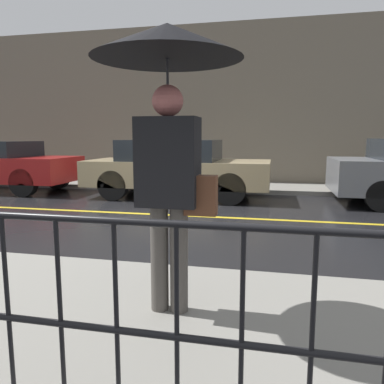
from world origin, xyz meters
TOP-DOWN VIEW (x-y plane):
  - ground_plane at (0.00, 0.00)m, footprint 80.00×80.00m
  - sidewalk_far at (0.00, 3.95)m, footprint 28.00×1.79m
  - lane_marking at (0.00, 0.00)m, footprint 25.20×0.12m
  - building_storefront at (0.00, 5.00)m, footprint 28.00×0.30m
  - pedestrian at (1.59, -4.09)m, footprint 1.11×1.11m
  - car_tan at (0.00, 2.14)m, footprint 4.47×1.80m

SIDE VIEW (x-z plane):
  - ground_plane at x=0.00m, z-range 0.00..0.00m
  - lane_marking at x=0.00m, z-range 0.00..0.01m
  - sidewalk_far at x=0.00m, z-range 0.00..0.12m
  - car_tan at x=0.00m, z-range 0.03..1.46m
  - pedestrian at x=1.59m, z-range 0.76..2.94m
  - building_storefront at x=0.00m, z-range 0.00..4.90m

